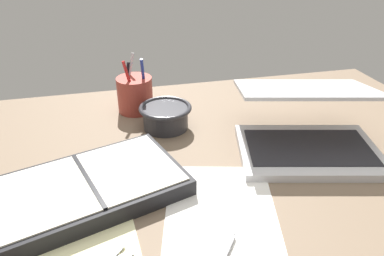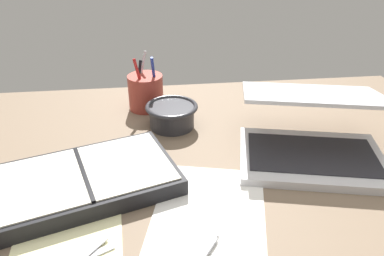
{
  "view_description": "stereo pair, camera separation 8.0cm",
  "coord_description": "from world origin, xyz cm",
  "views": [
    {
      "loc": [
        -15.93,
        -59.86,
        47.12
      ],
      "look_at": [
        0.34,
        8.13,
        9.0
      ],
      "focal_mm": 35.0,
      "sensor_mm": 36.0,
      "label": 1
    },
    {
      "loc": [
        -8.11,
        -61.27,
        47.12
      ],
      "look_at": [
        0.34,
        8.13,
        9.0
      ],
      "focal_mm": 35.0,
      "sensor_mm": 36.0,
      "label": 2
    }
  ],
  "objects": [
    {
      "name": "usb_drive",
      "position": [
        -1.1,
        -19.62,
        2.5
      ],
      "size": [
        5.53,
        6.76,
        1.0
      ],
      "rotation": [
        0.0,
        0.0,
        -0.63
      ],
      "color": "#99999E",
      "rests_on": "desk_top"
    },
    {
      "name": "planner",
      "position": [
        -21.59,
        -0.78,
        3.81
      ],
      "size": [
        39.15,
        30.36,
        3.81
      ],
      "rotation": [
        0.0,
        0.0,
        0.31
      ],
      "color": "black",
      "rests_on": "desk_top"
    },
    {
      "name": "paper_sheet_front",
      "position": [
        1.11,
        -10.68,
        2.08
      ],
      "size": [
        25.66,
        31.03,
        0.16
      ],
      "primitive_type": "cube",
      "rotation": [
        0.0,
        0.0,
        -0.25
      ],
      "color": "white",
      "rests_on": "desk_top"
    },
    {
      "name": "bowl",
      "position": [
        -3.0,
        22.49,
        5.29
      ],
      "size": [
        13.08,
        13.08,
        5.97
      ],
      "color": "#2D2D33",
      "rests_on": "desk_top"
    },
    {
      "name": "paper_sheet_beside_planner",
      "position": [
        -22.6,
        -16.45,
        2.08
      ],
      "size": [
        18.88,
        24.04,
        0.16
      ],
      "primitive_type": "cube",
      "rotation": [
        0.0,
        0.0,
        0.07
      ],
      "color": "#F4EFB2",
      "rests_on": "desk_top"
    },
    {
      "name": "laptop",
      "position": [
        26.28,
        5.55,
        6.92
      ],
      "size": [
        36.43,
        35.73,
        14.65
      ],
      "rotation": [
        0.0,
        0.0,
        -0.23
      ],
      "color": "silver",
      "rests_on": "desk_top"
    },
    {
      "name": "pen_cup",
      "position": [
        -9.28,
        34.2,
        6.87
      ],
      "size": [
        9.5,
        9.5,
        15.47
      ],
      "color": "#9E382D",
      "rests_on": "desk_top"
    },
    {
      "name": "desk_top",
      "position": [
        0.0,
        0.0,
        1.0
      ],
      "size": [
        140.0,
        100.0,
        2.0
      ],
      "primitive_type": "cube",
      "color": "#75604C",
      "rests_on": "ground"
    }
  ]
}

